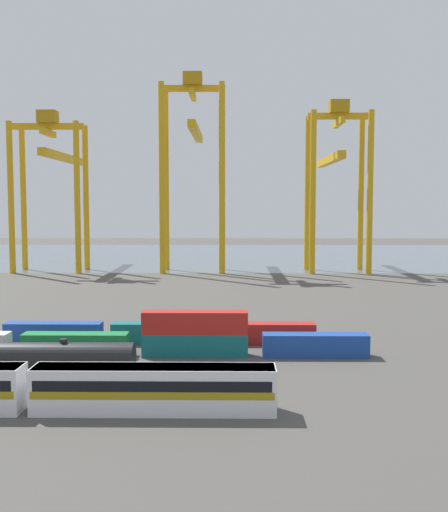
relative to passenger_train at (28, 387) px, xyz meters
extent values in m
plane|color=#4C4944|center=(-0.12, 60.24, -2.14)|extent=(420.00, 420.00, 0.00)
cube|color=slate|center=(-0.12, 161.17, -2.14)|extent=(400.00, 110.00, 0.01)
cube|color=silver|center=(10.65, 0.00, -0.19)|extent=(20.40, 3.10, 3.90)
cube|color=#9E8414|center=(10.65, 0.00, -0.29)|extent=(19.99, 3.14, 0.64)
cube|color=black|center=(10.65, 0.00, 0.49)|extent=(19.58, 3.13, 0.90)
cube|color=slate|center=(10.65, 0.00, 1.58)|extent=(20.19, 2.85, 0.36)
cube|color=#232326|center=(0.98, 7.64, -1.59)|extent=(13.54, 2.50, 1.10)
cylinder|color=black|center=(0.98, 7.64, 0.49)|extent=(13.54, 3.08, 3.08)
cylinder|color=black|center=(0.98, 7.64, 2.21)|extent=(0.70, 0.70, 0.36)
cube|color=#197538|center=(-0.88, 19.49, -0.84)|extent=(12.10, 2.44, 2.60)
cube|color=#146066|center=(12.94, 19.49, -0.84)|extent=(12.10, 2.44, 2.60)
cube|color=#AD211C|center=(12.94, 19.49, 1.76)|extent=(12.10, 2.44, 2.60)
cube|color=#1C4299|center=(26.76, 19.49, -0.84)|extent=(12.10, 2.44, 2.60)
cube|color=#1C4299|center=(-5.27, 25.95, -0.84)|extent=(12.10, 2.44, 2.60)
cube|color=#146066|center=(8.15, 25.95, -0.84)|extent=(12.10, 2.44, 2.60)
cube|color=#AD211C|center=(21.56, 25.95, -0.84)|extent=(12.10, 2.44, 2.60)
cylinder|color=gold|center=(-38.46, 105.24, 16.94)|extent=(1.50, 1.50, 38.18)
cylinder|color=gold|center=(-21.70, 105.24, 16.94)|extent=(1.50, 1.50, 38.18)
cylinder|color=gold|center=(-38.46, 114.67, 16.94)|extent=(1.50, 1.50, 38.18)
cylinder|color=gold|center=(-21.70, 114.67, 16.94)|extent=(1.50, 1.50, 38.18)
cube|color=gold|center=(-30.08, 109.95, 35.23)|extent=(18.36, 1.20, 1.60)
cube|color=gold|center=(-30.08, 109.95, 33.63)|extent=(1.20, 11.03, 1.60)
cube|color=gold|center=(-30.08, 124.49, 28.43)|extent=(2.00, 41.55, 2.00)
cube|color=#A77A10|center=(-30.08, 109.95, 37.63)|extent=(4.80, 4.00, 3.20)
cylinder|color=gold|center=(-0.33, 104.99, 21.68)|extent=(1.50, 1.50, 47.66)
cylinder|color=gold|center=(14.65, 104.99, 21.68)|extent=(1.50, 1.50, 47.66)
cylinder|color=gold|center=(-0.33, 114.92, 21.68)|extent=(1.50, 1.50, 47.66)
cylinder|color=gold|center=(14.65, 114.92, 21.68)|extent=(1.50, 1.50, 47.66)
cube|color=gold|center=(7.16, 109.95, 44.71)|extent=(16.58, 1.20, 1.60)
cube|color=gold|center=(7.16, 109.95, 43.11)|extent=(1.20, 11.54, 1.60)
cube|color=gold|center=(7.16, 123.66, 35.27)|extent=(2.00, 39.17, 2.00)
cube|color=#A77A10|center=(7.16, 109.95, 47.11)|extent=(4.80, 4.00, 3.20)
cylinder|color=gold|center=(37.31, 104.52, 18.18)|extent=(1.50, 1.50, 40.65)
cylinder|color=gold|center=(51.50, 104.52, 18.18)|extent=(1.50, 1.50, 40.65)
cylinder|color=gold|center=(37.31, 115.38, 18.18)|extent=(1.50, 1.50, 40.65)
cylinder|color=gold|center=(51.50, 115.38, 18.18)|extent=(1.50, 1.50, 40.65)
cube|color=gold|center=(44.40, 109.95, 37.70)|extent=(15.79, 1.20, 1.60)
cube|color=gold|center=(44.40, 109.95, 36.10)|extent=(1.20, 12.46, 1.60)
cube|color=gold|center=(44.40, 123.66, 27.63)|extent=(2.00, 39.16, 2.00)
cube|color=#A77A10|center=(44.40, 109.95, 40.10)|extent=(4.80, 4.00, 3.20)
camera|label=1|loc=(17.14, -50.86, 15.26)|focal=43.60mm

